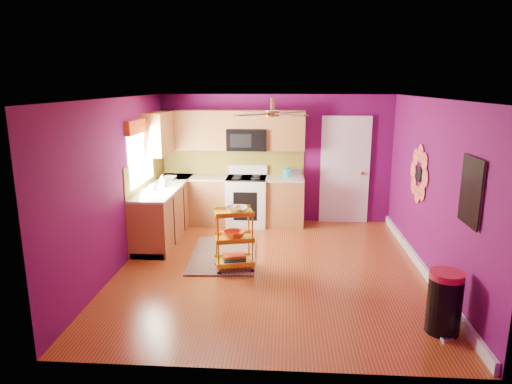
{
  "coord_description": "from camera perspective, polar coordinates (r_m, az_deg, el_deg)",
  "views": [
    {
      "loc": [
        0.2,
        -6.38,
        2.7
      ],
      "look_at": [
        -0.25,
        0.4,
        1.08
      ],
      "focal_mm": 32.0,
      "sensor_mm": 36.0,
      "label": 1
    }
  ],
  "objects": [
    {
      "name": "counter_cup",
      "position": [
        7.91,
        -12.78,
        0.6
      ],
      "size": [
        0.12,
        0.12,
        0.1
      ],
      "primitive_type": "imported",
      "color": "white",
      "rests_on": "lower_cabinets"
    },
    {
      "name": "lower_cabinets",
      "position": [
        8.64,
        -6.64,
        -1.85
      ],
      "size": [
        2.81,
        2.31,
        0.94
      ],
      "color": "#935828",
      "rests_on": "ground"
    },
    {
      "name": "soap_bottle_a",
      "position": [
        8.09,
        -11.6,
        1.37
      ],
      "size": [
        0.1,
        0.1,
        0.21
      ],
      "primitive_type": "imported",
      "color": "#EA3F72",
      "rests_on": "lower_cabinets"
    },
    {
      "name": "toaster",
      "position": [
        8.77,
        5.05,
        2.41
      ],
      "size": [
        0.22,
        0.15,
        0.18
      ],
      "primitive_type": "cube",
      "color": "beige",
      "rests_on": "lower_cabinets"
    },
    {
      "name": "soap_bottle_b",
      "position": [
        8.36,
        -11.68,
        1.56
      ],
      "size": [
        0.12,
        0.12,
        0.16
      ],
      "primitive_type": "imported",
      "color": "white",
      "rests_on": "lower_cabinets"
    },
    {
      "name": "upper_cabinetry",
      "position": [
        8.72,
        -5.78,
        7.44
      ],
      "size": [
        2.8,
        2.3,
        1.26
      ],
      "color": "#935828",
      "rests_on": "ground"
    },
    {
      "name": "right_wall_art",
      "position": [
        6.49,
        21.93,
        1.31
      ],
      "size": [
        0.04,
        2.74,
        1.04
      ],
      "color": "black",
      "rests_on": "ground"
    },
    {
      "name": "trash_can",
      "position": [
        5.55,
        22.49,
        -12.63
      ],
      "size": [
        0.47,
        0.47,
        0.71
      ],
      "color": "black",
      "rests_on": "ground"
    },
    {
      "name": "electric_range",
      "position": [
        8.86,
        -1.17,
        -1.05
      ],
      "size": [
        0.76,
        0.66,
        1.13
      ],
      "color": "white",
      "rests_on": "ground"
    },
    {
      "name": "rolling_cart",
      "position": [
        6.71,
        -2.7,
        -5.58
      ],
      "size": [
        0.63,
        0.52,
        1.0
      ],
      "color": "gold",
      "rests_on": "ground"
    },
    {
      "name": "ground",
      "position": [
        6.93,
        1.87,
        -9.5
      ],
      "size": [
        5.0,
        5.0,
        0.0
      ],
      "primitive_type": "plane",
      "color": "maroon",
      "rests_on": "ground"
    },
    {
      "name": "room_envelope",
      "position": [
        6.47,
        2.22,
        3.94
      ],
      "size": [
        4.54,
        5.04,
        2.52
      ],
      "color": "#5C0A4F",
      "rests_on": "ground"
    },
    {
      "name": "shag_rug",
      "position": [
        7.42,
        -4.1,
        -7.82
      ],
      "size": [
        1.11,
        1.71,
        0.02
      ],
      "primitive_type": "cube",
      "rotation": [
        0.0,
        0.0,
        0.05
      ],
      "color": "black",
      "rests_on": "ground"
    },
    {
      "name": "counter_dish",
      "position": [
        8.71,
        -10.72,
        1.75
      ],
      "size": [
        0.25,
        0.25,
        0.06
      ],
      "primitive_type": "imported",
      "color": "white",
      "rests_on": "lower_cabinets"
    },
    {
      "name": "teal_kettle",
      "position": [
        8.81,
        3.96,
        2.45
      ],
      "size": [
        0.18,
        0.18,
        0.21
      ],
      "color": "teal",
      "rests_on": "lower_cabinets"
    },
    {
      "name": "left_window",
      "position": [
        7.87,
        -14.2,
        6.01
      ],
      "size": [
        0.08,
        1.35,
        1.08
      ],
      "color": "white",
      "rests_on": "ground"
    },
    {
      "name": "panel_door",
      "position": [
        9.07,
        11.04,
        2.55
      ],
      "size": [
        0.95,
        0.11,
        2.15
      ],
      "color": "white",
      "rests_on": "ground"
    },
    {
      "name": "ceiling_fan",
      "position": [
        6.59,
        2.08,
        9.88
      ],
      "size": [
        1.01,
        1.01,
        0.26
      ],
      "color": "#BF8C3F",
      "rests_on": "ground"
    }
  ]
}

